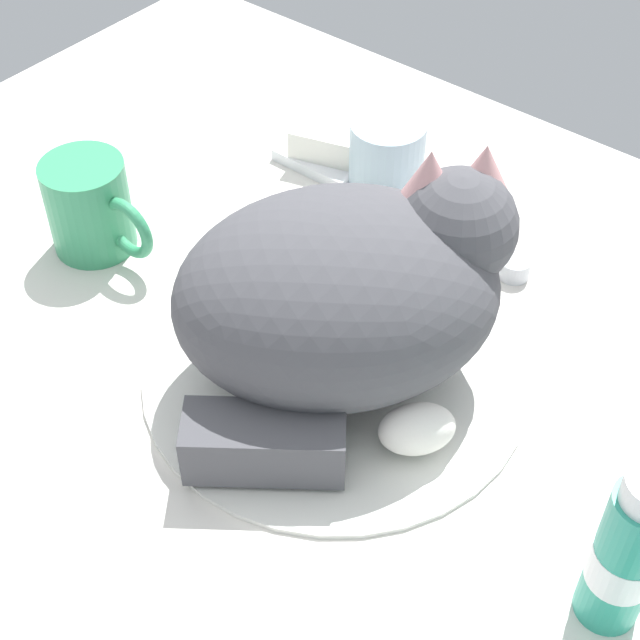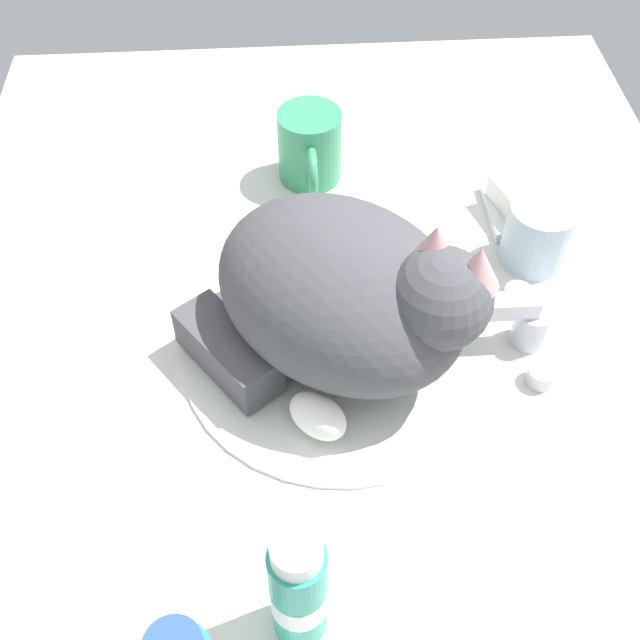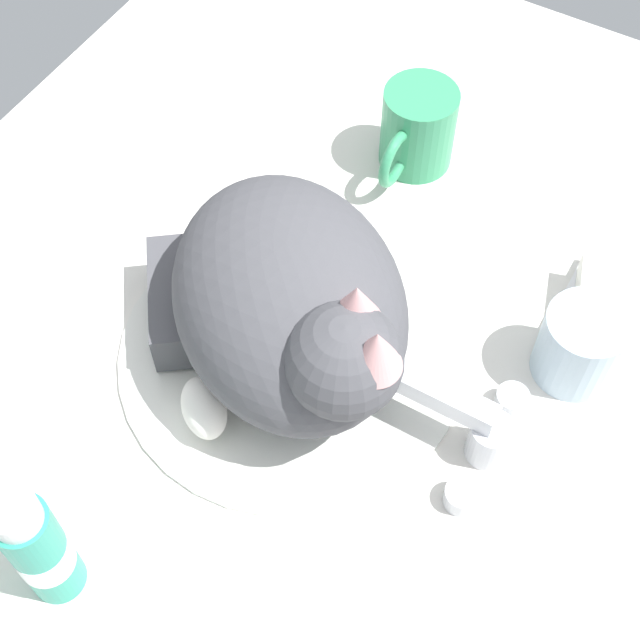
% 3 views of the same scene
% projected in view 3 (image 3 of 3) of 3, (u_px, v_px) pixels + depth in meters
% --- Properties ---
extents(ground_plane, '(1.10, 0.83, 0.03)m').
position_uv_depth(ground_plane, '(292.00, 364.00, 0.83)').
color(ground_plane, silver).
extents(sink_basin, '(0.30, 0.30, 0.01)m').
position_uv_depth(sink_basin, '(291.00, 352.00, 0.81)').
color(sink_basin, silver).
rests_on(sink_basin, ground_plane).
extents(faucet, '(0.13, 0.10, 0.06)m').
position_uv_depth(faucet, '(477.00, 430.00, 0.74)').
color(faucet, silver).
rests_on(faucet, ground_plane).
extents(cat, '(0.30, 0.31, 0.17)m').
position_uv_depth(cat, '(291.00, 308.00, 0.74)').
color(cat, '#4C4C51').
rests_on(cat, sink_basin).
extents(coffee_mug, '(0.11, 0.07, 0.09)m').
position_uv_depth(coffee_mug, '(417.00, 129.00, 0.91)').
color(coffee_mug, '#389966').
rests_on(coffee_mug, ground_plane).
extents(rinse_cup, '(0.07, 0.07, 0.07)m').
position_uv_depth(rinse_cup, '(580.00, 345.00, 0.78)').
color(rinse_cup, silver).
rests_on(rinse_cup, ground_plane).
extents(soap_dish, '(0.09, 0.06, 0.01)m').
position_uv_depth(soap_dish, '(599.00, 305.00, 0.83)').
color(soap_dish, white).
rests_on(soap_dish, ground_plane).
extents(soap_bar, '(0.07, 0.06, 0.03)m').
position_uv_depth(soap_bar, '(604.00, 293.00, 0.82)').
color(soap_bar, white).
rests_on(soap_bar, soap_dish).
extents(toothpaste_bottle, '(0.04, 0.04, 0.14)m').
position_uv_depth(toothpaste_bottle, '(39.00, 549.00, 0.65)').
color(toothpaste_bottle, teal).
rests_on(toothpaste_bottle, ground_plane).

